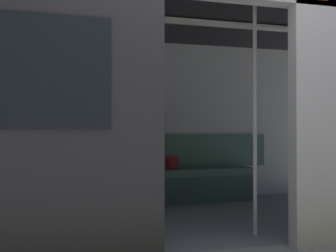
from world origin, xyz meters
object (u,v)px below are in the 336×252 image
object	(u,v)px
bench_seat	(151,178)
grab_pole_door	(154,116)
handbag	(167,163)
book	(104,170)
grab_pole_far	(255,117)
train_car	(170,75)
person_seated	(136,153)

from	to	relation	value
bench_seat	grab_pole_door	xyz separation A→B (m)	(0.48, 1.93, 0.72)
bench_seat	handbag	world-z (taller)	handbag
handbag	grab_pole_door	bearing A→B (deg)	70.34
book	grab_pole_door	world-z (taller)	grab_pole_door
handbag	grab_pole_far	bearing A→B (deg)	97.56
grab_pole_far	grab_pole_door	bearing A→B (deg)	2.54
train_car	handbag	bearing A→B (deg)	-105.03
train_car	grab_pole_far	size ratio (longest dim) A/B	3.02
train_car	person_seated	xyz separation A→B (m)	(0.13, -1.04, -0.85)
book	grab_pole_far	world-z (taller)	grab_pole_far
person_seated	bench_seat	bearing A→B (deg)	-165.62
handbag	train_car	bearing A→B (deg)	74.97
bench_seat	train_car	bearing A→B (deg)	85.96
person_seated	handbag	world-z (taller)	person_seated
book	grab_pole_door	size ratio (longest dim) A/B	0.10
book	grab_pole_far	size ratio (longest dim) A/B	0.10
book	grab_pole_door	xyz separation A→B (m)	(-0.11, 1.97, 0.61)
grab_pole_door	train_car	bearing A→B (deg)	-115.41
handbag	book	xyz separation A→B (m)	(0.81, -0.01, -0.07)
train_car	grab_pole_far	bearing A→B (deg)	124.73
train_car	book	size ratio (longest dim) A/B	29.09
bench_seat	handbag	size ratio (longest dim) A/B	10.78
train_car	handbag	distance (m)	1.52
person_seated	book	distance (m)	0.45
book	grab_pole_far	distance (m)	2.28
train_car	grab_pole_far	world-z (taller)	train_car
bench_seat	handbag	distance (m)	0.29
grab_pole_door	grab_pole_far	distance (m)	0.95
book	person_seated	bearing A→B (deg)	-175.33
train_car	grab_pole_door	distance (m)	1.04
handbag	grab_pole_door	distance (m)	2.15
bench_seat	person_seated	world-z (taller)	person_seated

